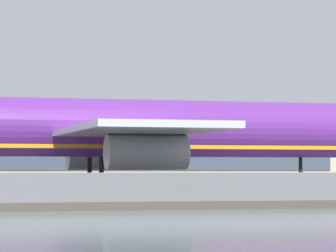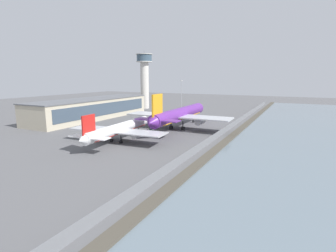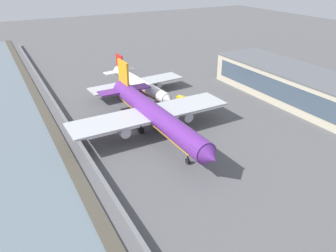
% 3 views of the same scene
% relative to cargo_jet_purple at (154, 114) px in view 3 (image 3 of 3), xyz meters
% --- Properties ---
extents(ground_plane, '(500.00, 500.00, 0.00)m').
position_rel_cargo_jet_purple_xyz_m(ground_plane, '(-4.58, -5.49, -6.65)').
color(ground_plane, '#565659').
extents(shoreline_seawall, '(320.00, 3.00, 0.50)m').
position_rel_cargo_jet_purple_xyz_m(shoreline_seawall, '(-4.58, -25.99, -6.40)').
color(shoreline_seawall, '#474238').
rests_on(shoreline_seawall, ground).
extents(perimeter_fence, '(280.00, 0.10, 2.60)m').
position_rel_cargo_jet_purple_xyz_m(perimeter_fence, '(-4.58, -21.49, -5.35)').
color(perimeter_fence, slate).
rests_on(perimeter_fence, ground).
extents(cargo_jet_purple, '(57.67, 48.99, 17.42)m').
position_rel_cargo_jet_purple_xyz_m(cargo_jet_purple, '(0.00, 0.00, 0.00)').
color(cargo_jet_purple, '#602889').
rests_on(cargo_jet_purple, ground).
extents(passenger_jet_white_red, '(44.13, 38.16, 12.27)m').
position_rel_cargo_jet_purple_xyz_m(passenger_jet_white_red, '(-32.67, 9.75, -1.97)').
color(passenger_jet_white_red, white).
rests_on(passenger_jet_white_red, ground).
extents(baggage_tug, '(2.11, 3.42, 1.80)m').
position_rel_cargo_jet_purple_xyz_m(baggage_tug, '(-13.36, 7.88, -5.84)').
color(baggage_tug, white).
rests_on(baggage_tug, ground).
extents(ops_van, '(5.54, 4.47, 2.48)m').
position_rel_cargo_jet_purple_xyz_m(ops_van, '(-16.70, 20.58, -5.37)').
color(ops_van, yellow).
rests_on(ops_van, ground).
extents(terminal_building, '(80.25, 21.19, 11.55)m').
position_rel_cargo_jet_purple_xyz_m(terminal_building, '(6.05, 58.27, -0.86)').
color(terminal_building, '#BCB299').
rests_on(terminal_building, ground).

